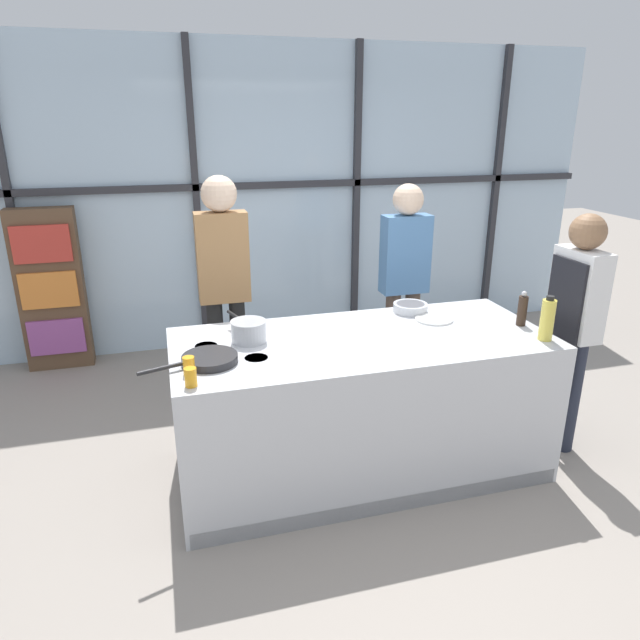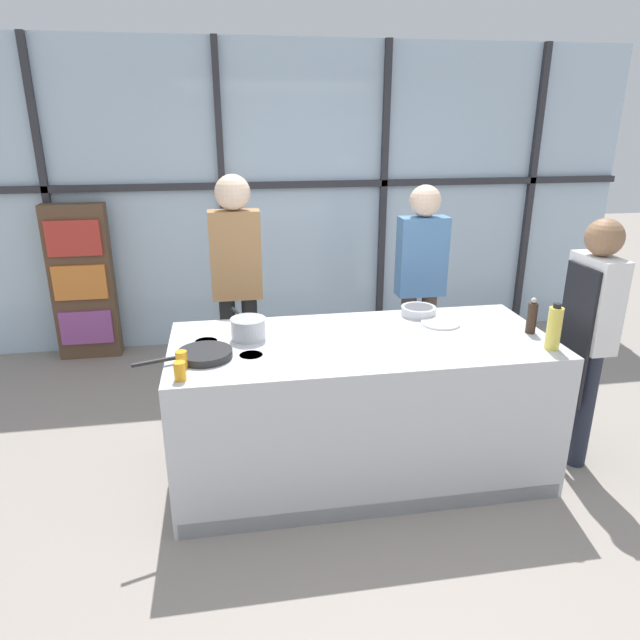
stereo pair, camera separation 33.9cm
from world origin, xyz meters
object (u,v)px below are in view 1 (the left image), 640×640
Objects in this scene: saucepan at (248,330)px; juice_glass_near at (191,377)px; spectator_center_left at (404,274)px; frying_pan at (209,359)px; white_plate at (434,319)px; chef at (573,318)px; spectator_far_left at (224,278)px; juice_glass_far at (189,366)px; pepper_grinder at (522,310)px; oil_bottle at (547,319)px; mixing_bowl at (410,307)px.

juice_glass_near is (-0.36, -0.51, -0.02)m from saucepan.
spectator_center_left reaches higher than frying_pan.
chef is at bearing -16.78° from white_plate.
spectator_center_left is 17.41× the size of juice_glass_near.
spectator_far_left is 18.42× the size of juice_glass_far.
chef is at bearing -3.63° from pepper_grinder.
chef reaches higher than frying_pan.
juice_glass_near is at bearing -178.14° from oil_bottle.
chef is at bearing 3.73° from juice_glass_far.
chef is 7.09× the size of pepper_grinder.
mixing_bowl is at bearing 22.14° from juice_glass_far.
juice_glass_far is (-0.33, -1.24, -0.11)m from spectator_far_left.
juice_glass_near is (-1.50, -0.75, 0.02)m from mixing_bowl.
white_plate is 1.06× the size of mixing_bowl.
juice_glass_near is at bearing -153.41° from mixing_bowl.
spectator_center_left is at bearing 103.94° from oil_bottle.
frying_pan is at bearing 47.79° from juice_glass_far.
juice_glass_far is at bearing -157.86° from mixing_bowl.
spectator_far_left is at bearing 79.01° from frying_pan.
frying_pan is at bearing -135.16° from saucepan.
frying_pan is 1.38× the size of saucepan.
frying_pan is 1.96m from oil_bottle.
oil_bottle is (-0.38, -0.23, 0.11)m from chef.
chef reaches higher than saucepan.
oil_bottle is at bearing -5.67° from frying_pan.
chef is 6.90× the size of mixing_bowl.
saucepan is at bearing -168.26° from mixing_bowl.
spectator_far_left reaches higher than mixing_bowl.
spectator_center_left reaches higher than white_plate.
juice_glass_far is (-1.50, -0.61, 0.02)m from mixing_bowl.
saucepan is at bearing 173.58° from pepper_grinder.
spectator_center_left reaches higher than oil_bottle.
oil_bottle reaches higher than white_plate.
saucepan is at bearing -177.95° from white_plate.
spectator_far_left is 0.87m from saucepan.
mixing_bowl is at bearing 26.59° from juice_glass_near.
spectator_center_left is at bearing 33.20° from chef.
spectator_far_left is 6.56× the size of oil_bottle.
juice_glass_far is (-2.06, -0.18, -0.05)m from pepper_grinder.
frying_pan is 2.33× the size of pepper_grinder.
chef is 6.50× the size of white_plate.
pepper_grinder reaches higher than mixing_bowl.
oil_bottle is 2.81× the size of juice_glass_near.
mixing_bowl is 2.40× the size of juice_glass_far.
spectator_center_left is at bearing 79.85° from white_plate.
mixing_bowl is 1.62m from juice_glass_far.
chef is at bearing 0.97° from frying_pan.
oil_bottle is 2.81× the size of juice_glass_far.
spectator_far_left is 7.90× the size of pepper_grinder.
mixing_bowl is 0.71m from pepper_grinder.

